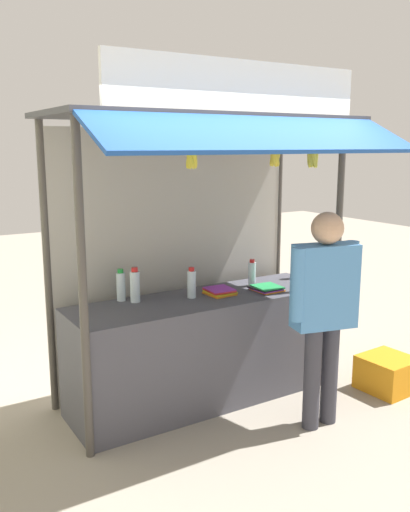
% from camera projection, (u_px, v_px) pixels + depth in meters
% --- Properties ---
extents(ground_plane, '(20.00, 20.00, 0.00)m').
position_uv_depth(ground_plane, '(205.00, 398.00, 4.73)').
color(ground_plane, '#9E9384').
extents(stall_counter, '(2.32, 0.68, 0.90)m').
position_uv_depth(stall_counter, '(205.00, 348.00, 4.65)').
color(stall_counter, '#4C4C56').
rests_on(stall_counter, ground).
extents(stall_structure, '(2.52, 1.56, 2.72)m').
position_uv_depth(stall_structure, '(197.00, 206.00, 4.51)').
color(stall_structure, '#4C4742').
rests_on(stall_structure, ground).
extents(water_bottle_mid_left, '(0.07, 0.07, 0.24)m').
position_uv_depth(water_bottle_mid_left, '(252.00, 273.00, 4.90)').
color(water_bottle_mid_left, silver).
rests_on(water_bottle_mid_left, stall_counter).
extents(water_bottle_front_right, '(0.08, 0.08, 0.28)m').
position_uv_depth(water_bottle_front_right, '(135.00, 286.00, 4.39)').
color(water_bottle_front_right, silver).
rests_on(water_bottle_front_right, stall_counter).
extents(water_bottle_front_left, '(0.07, 0.07, 0.26)m').
position_uv_depth(water_bottle_front_left, '(121.00, 286.00, 4.44)').
color(water_bottle_front_left, silver).
rests_on(water_bottle_front_left, stall_counter).
extents(water_bottle_back_right, '(0.07, 0.07, 0.24)m').
position_uv_depth(water_bottle_back_right, '(294.00, 267.00, 5.18)').
color(water_bottle_back_right, silver).
rests_on(water_bottle_back_right, stall_counter).
extents(water_bottle_right, '(0.07, 0.07, 0.26)m').
position_uv_depth(water_bottle_right, '(192.00, 284.00, 4.52)').
color(water_bottle_right, silver).
rests_on(water_bottle_right, stall_counter).
extents(magazine_stack_mid_right, '(0.26, 0.25, 0.04)m').
position_uv_depth(magazine_stack_mid_right, '(267.00, 288.00, 4.76)').
color(magazine_stack_mid_right, orange).
rests_on(magazine_stack_mid_right, stall_counter).
extents(magazine_stack_back_left, '(0.24, 0.25, 0.05)m').
position_uv_depth(magazine_stack_back_left, '(220.00, 291.00, 4.64)').
color(magazine_stack_back_left, orange).
rests_on(magazine_stack_back_left, stall_counter).
extents(banana_bunch_leftmost, '(0.09, 0.09, 0.26)m').
position_uv_depth(banana_bunch_leftmost, '(275.00, 157.00, 4.14)').
color(banana_bunch_leftmost, '#332D23').
extents(banana_bunch_rightmost, '(0.10, 0.10, 0.26)m').
position_uv_depth(banana_bunch_rightmost, '(192.00, 159.00, 3.77)').
color(banana_bunch_rightmost, '#332D23').
extents(banana_bunch_inner_left, '(0.11, 0.11, 0.28)m').
position_uv_depth(banana_bunch_inner_left, '(313.00, 157.00, 4.34)').
color(banana_bunch_inner_left, '#332D23').
extents(vendor_person, '(0.63, 0.31, 1.67)m').
position_uv_depth(vendor_person, '(324.00, 300.00, 4.09)').
color(vendor_person, '#383842').
rests_on(vendor_person, ground).
extents(plastic_crate, '(0.45, 0.45, 0.30)m').
position_uv_depth(plastic_crate, '(388.00, 373.00, 4.87)').
color(plastic_crate, orange).
rests_on(plastic_crate, ground).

